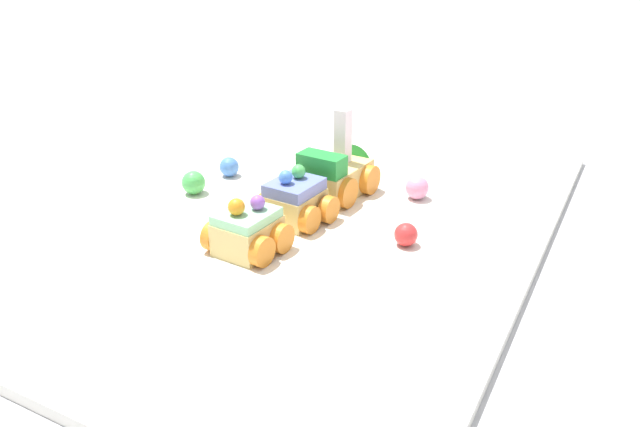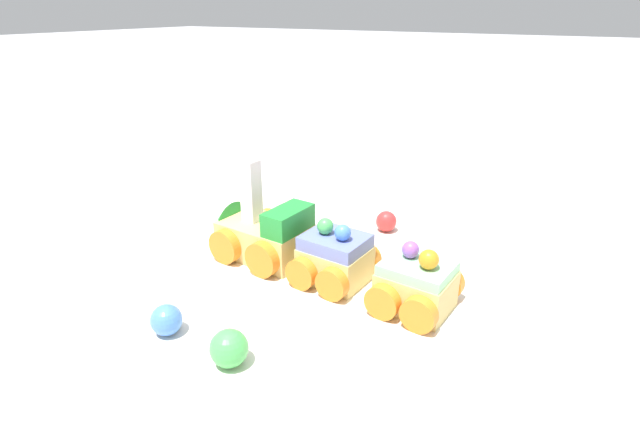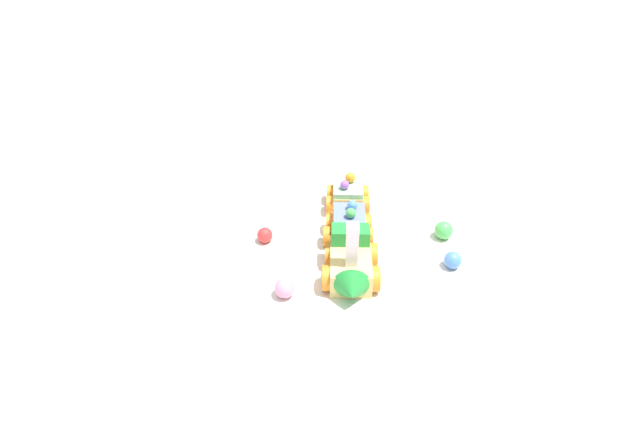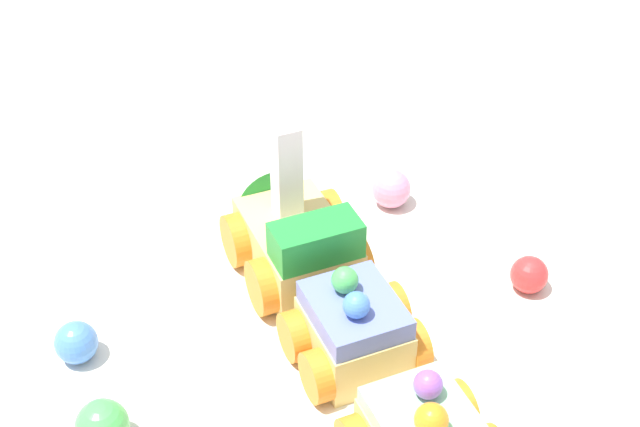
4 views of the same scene
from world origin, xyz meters
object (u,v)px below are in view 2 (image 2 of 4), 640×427
cake_train_locomotive (259,233)px  cake_car_mint (416,286)px  gumball_pink (287,209)px  gumball_green (229,348)px  gumball_blue (166,320)px  cake_car_blueberry (335,259)px  gumball_red (386,221)px

cake_train_locomotive → cake_car_mint: cake_train_locomotive is taller
cake_train_locomotive → gumball_pink: 0.10m
cake_car_mint → gumball_green: cake_car_mint is taller
gumball_green → gumball_pink: bearing=-65.2°
gumball_blue → gumball_green: size_ratio=0.89×
gumball_green → cake_car_mint: bearing=-122.9°
cake_car_blueberry → gumball_blue: bearing=66.3°
cake_train_locomotive → cake_car_blueberry: (-0.10, 0.01, -0.00)m
cake_car_blueberry → gumball_blue: 0.17m
cake_car_blueberry → gumball_green: 0.15m
cake_train_locomotive → gumball_blue: 0.15m
cake_car_blueberry → gumball_green: bearing=91.2°
cake_train_locomotive → gumball_green: size_ratio=4.10×
cake_car_mint → gumball_pink: 0.23m
gumball_green → gumball_blue: bearing=-3.4°
cake_train_locomotive → gumball_blue: cake_train_locomotive is taller
gumball_red → gumball_green: size_ratio=0.85×
gumball_red → cake_car_mint: bearing=122.3°
cake_train_locomotive → gumball_red: bearing=-122.7°
cake_car_mint → gumball_red: 0.16m
gumball_red → gumball_green: gumball_green is taller
gumball_pink → gumball_green: (-0.12, 0.25, 0.00)m
cake_train_locomotive → cake_car_mint: 0.18m
cake_train_locomotive → cake_car_mint: size_ratio=1.56×
cake_car_blueberry → gumball_red: size_ratio=3.10×
gumball_blue → cake_car_blueberry: bearing=-117.9°
cake_car_blueberry → gumball_red: cake_car_blueberry is taller
cake_car_mint → gumball_pink: size_ratio=2.68×
gumball_blue → cake_car_mint: bearing=-139.3°
cake_car_blueberry → cake_car_mint: 0.09m
gumball_pink → gumball_blue: (-0.05, 0.25, -0.00)m
cake_car_mint → gumball_red: (0.09, -0.14, -0.01)m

